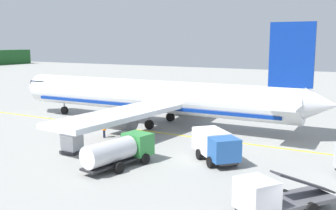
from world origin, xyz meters
TOP-DOWN VIEW (x-y plane):
  - airliner_foreground at (20.31, 21.19)m, footprint 34.69×41.65m
  - service_truck_baggage at (10.04, 8.97)m, footprint 5.31×5.39m
  - service_truck_catering at (1.67, 2.09)m, footprint 6.28×5.37m
  - service_truck_pushback at (4.86, 15.09)m, footprint 6.70×3.11m
  - cargo_container_near at (6.09, 21.24)m, footprint 1.69×1.69m
  - crew_marshaller at (12.04, 22.26)m, footprint 0.34×0.61m
  - crew_loader_left at (31.34, 6.49)m, footprint 0.23×0.63m
  - apron_guide_line at (16.85, 16.76)m, footprint 0.30×60.00m

SIDE VIEW (x-z plane):
  - apron_guide_line at x=16.85m, z-range 0.00..0.01m
  - cargo_container_near at x=6.09m, z-range -0.05..1.98m
  - crew_marshaller at x=12.04m, z-range 0.15..1.82m
  - crew_loader_left at x=31.34m, z-range 0.15..1.83m
  - service_truck_catering at x=1.67m, z-range -0.15..2.50m
  - service_truck_pushback at x=4.86m, z-range 0.20..2.60m
  - service_truck_baggage at x=10.04m, z-range 0.19..2.68m
  - airliner_foreground at x=20.31m, z-range -2.56..9.34m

